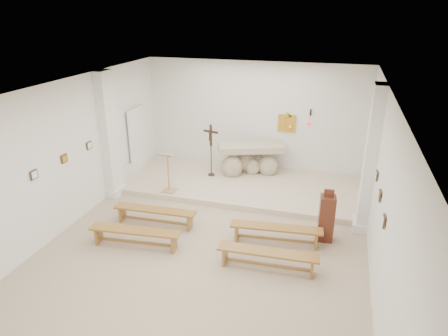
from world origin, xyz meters
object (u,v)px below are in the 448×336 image
(altar, at_px, (250,161))
(crucifix_stand, at_px, (211,147))
(bench_left_front, at_px, (155,213))
(lectern, at_px, (168,172))
(bench_right_second, at_px, (268,256))
(bench_right_front, at_px, (276,231))
(donation_pedestal, at_px, (326,218))
(bench_left_second, at_px, (135,234))

(altar, relative_size, crucifix_stand, 1.31)
(altar, relative_size, bench_left_front, 1.03)
(lectern, bearing_deg, altar, 46.25)
(bench_left_front, distance_m, bench_right_second, 3.15)
(bench_left_front, bearing_deg, bench_right_front, -2.45)
(altar, relative_size, donation_pedestal, 1.68)
(bench_left_front, xyz_separation_m, bench_left_second, (0.00, -1.01, 0.00))
(bench_right_second, bearing_deg, donation_pedestal, 52.18)
(altar, bearing_deg, crucifix_stand, -173.86)
(donation_pedestal, distance_m, bench_left_second, 4.31)
(bench_left_front, height_order, bench_right_front, same)
(crucifix_stand, relative_size, bench_left_second, 0.78)
(altar, bearing_deg, bench_right_second, -92.54)
(altar, height_order, lectern, lectern)
(crucifix_stand, bearing_deg, donation_pedestal, -22.75)
(bench_left_front, bearing_deg, bench_left_second, -92.45)
(altar, relative_size, bench_right_second, 1.03)
(altar, height_order, bench_right_second, altar)
(lectern, height_order, bench_left_second, lectern)
(lectern, height_order, donation_pedestal, lectern)
(lectern, bearing_deg, bench_left_second, -83.16)
(bench_left_second, bearing_deg, crucifix_stand, 78.00)
(altar, distance_m, crucifix_stand, 1.34)
(lectern, height_order, bench_right_front, lectern)
(bench_left_front, relative_size, bench_right_second, 1.00)
(crucifix_stand, bearing_deg, bench_left_second, -83.82)
(altar, height_order, bench_left_front, altar)
(altar, relative_size, bench_left_second, 1.02)
(crucifix_stand, height_order, donation_pedestal, crucifix_stand)
(crucifix_stand, distance_m, bench_left_second, 4.14)
(bench_right_front, bearing_deg, crucifix_stand, 123.98)
(altar, xyz_separation_m, bench_right_second, (1.43, -4.58, -0.22))
(lectern, distance_m, bench_left_second, 2.64)
(bench_left_second, bearing_deg, bench_left_front, 84.44)
(crucifix_stand, distance_m, bench_right_second, 4.83)
(altar, height_order, crucifix_stand, crucifix_stand)
(altar, xyz_separation_m, crucifix_stand, (-1.10, -0.54, 0.54))
(bench_right_front, xyz_separation_m, bench_right_second, (0.00, -1.01, 0.00))
(bench_right_second, bearing_deg, altar, 104.74)
(bench_right_front, distance_m, bench_right_second, 1.01)
(crucifix_stand, xyz_separation_m, bench_right_second, (2.53, -4.04, -0.76))
(lectern, relative_size, bench_right_second, 0.57)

